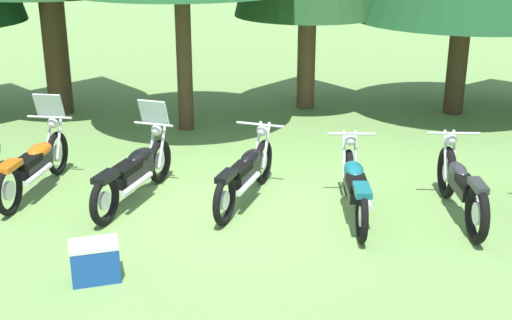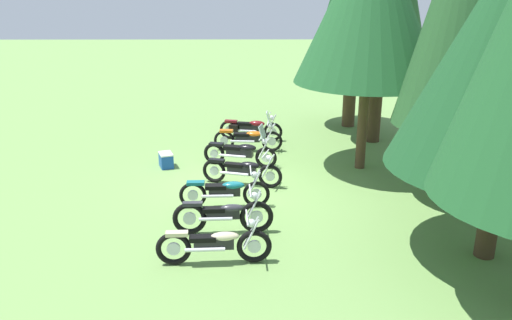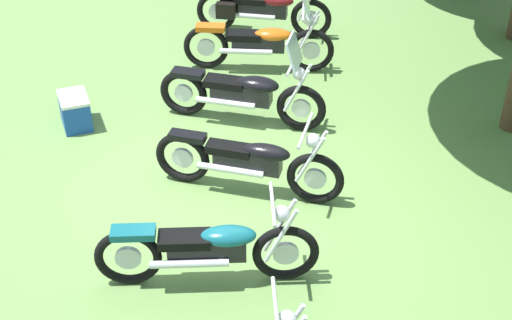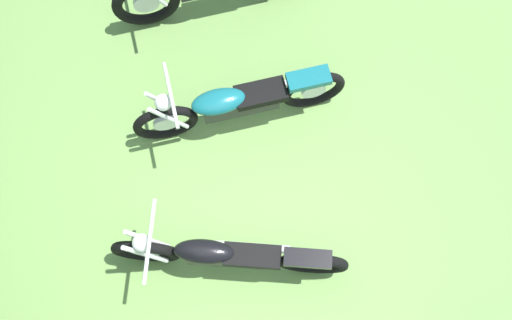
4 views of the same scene
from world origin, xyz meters
name	(u,v)px [view 4 (image 4 of 4)]	position (x,y,z in m)	size (l,w,h in m)	color
ground_plane	(250,266)	(0.00, 0.00, 0.00)	(80.00, 80.00, 0.00)	#6B934C
motorcycle_3	(227,256)	(0.07, 0.20, 0.44)	(0.90, 2.24, 0.99)	black
motorcycle_4	(238,103)	(1.60, -0.20, 0.45)	(0.69, 2.27, 0.99)	black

